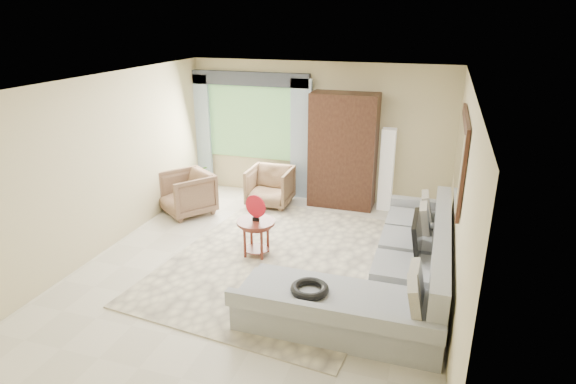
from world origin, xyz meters
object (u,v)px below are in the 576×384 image
(tv_screen, at_px, (417,235))
(armoire, at_px, (343,151))
(coffee_table, at_px, (256,238))
(sectional_sofa, at_px, (391,275))
(potted_plant, at_px, (197,178))
(armchair_right, at_px, (270,186))
(floor_lamp, at_px, (387,170))
(armchair_left, at_px, (187,193))

(tv_screen, height_order, armoire, armoire)
(coffee_table, bearing_deg, sectional_sofa, -13.46)
(armoire, bearing_deg, potted_plant, -175.41)
(armchair_right, height_order, armoire, armoire)
(tv_screen, bearing_deg, coffee_table, 177.04)
(tv_screen, xyz_separation_m, coffee_table, (-2.28, 0.12, -0.42))
(coffee_table, xyz_separation_m, potted_plant, (-2.12, 2.18, 0.00))
(coffee_table, height_order, floor_lamp, floor_lamp)
(armchair_right, height_order, floor_lamp, floor_lamp)
(tv_screen, relative_size, armchair_right, 0.93)
(potted_plant, bearing_deg, floor_lamp, 4.52)
(tv_screen, xyz_separation_m, armchair_right, (-2.78, 2.12, -0.36))
(armoire, bearing_deg, armchair_left, -153.74)
(sectional_sofa, xyz_separation_m, armchair_left, (-3.79, 1.64, 0.10))
(floor_lamp, bearing_deg, tv_screen, -74.90)
(armchair_left, xyz_separation_m, potted_plant, (-0.34, 1.03, -0.08))
(sectional_sofa, relative_size, tv_screen, 4.68)
(armchair_right, bearing_deg, armoire, 17.07)
(sectional_sofa, xyz_separation_m, armoire, (-1.23, 2.90, 0.77))
(sectional_sofa, bearing_deg, armoire, 113.06)
(tv_screen, xyz_separation_m, potted_plant, (-4.39, 2.30, -0.42))
(tv_screen, relative_size, coffee_table, 1.31)
(potted_plant, bearing_deg, tv_screen, -27.67)
(armchair_right, relative_size, floor_lamp, 0.53)
(sectional_sofa, bearing_deg, armchair_left, 156.63)
(potted_plant, relative_size, floor_lamp, 0.40)
(tv_screen, distance_m, armchair_right, 3.51)
(tv_screen, relative_size, armchair_left, 0.88)
(coffee_table, height_order, armchair_right, armchair_right)
(potted_plant, bearing_deg, armoire, 4.59)
(tv_screen, height_order, armchair_right, tv_screen)
(armchair_left, height_order, floor_lamp, floor_lamp)
(potted_plant, height_order, floor_lamp, floor_lamp)
(armchair_left, distance_m, floor_lamp, 3.62)
(sectional_sofa, height_order, armchair_left, sectional_sofa)
(coffee_table, bearing_deg, potted_plant, 134.07)
(coffee_table, bearing_deg, armchair_right, 104.03)
(armchair_left, bearing_deg, armchair_right, 69.49)
(coffee_table, bearing_deg, tv_screen, -2.96)
(floor_lamp, bearing_deg, coffee_table, -122.46)
(armchair_left, relative_size, armoire, 0.40)
(coffee_table, xyz_separation_m, armchair_left, (-1.78, 1.16, 0.09))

